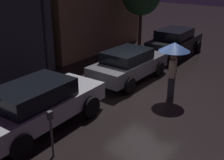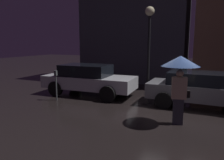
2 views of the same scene
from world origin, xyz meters
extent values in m
plane|color=black|center=(0.00, 0.00, 0.00)|extent=(60.00, 60.00, 0.00)
cube|color=#3D3D47|center=(-3.54, 6.50, 3.71)|extent=(6.76, 3.00, 7.42)
cube|color=#B7B7BF|center=(-4.10, 1.32, 0.65)|extent=(4.50, 1.86, 0.58)
cube|color=black|center=(-4.28, 1.32, 1.21)|extent=(2.36, 1.58, 0.54)
cylinder|color=black|center=(-2.72, 2.17, 0.36)|extent=(0.72, 0.22, 0.72)
cylinder|color=black|center=(-2.72, 0.47, 0.36)|extent=(0.72, 0.22, 0.72)
cylinder|color=black|center=(-5.48, 2.17, 0.36)|extent=(0.72, 0.22, 0.72)
cylinder|color=black|center=(-5.48, 0.47, 0.36)|extent=(0.72, 0.22, 0.72)
cube|color=slate|center=(0.88, 1.35, 0.62)|extent=(4.01, 1.73, 0.59)
cube|color=black|center=(0.73, 1.35, 1.15)|extent=(2.09, 1.50, 0.47)
cylinder|color=black|center=(-0.35, 2.19, 0.33)|extent=(0.66, 0.22, 0.66)
cylinder|color=black|center=(-0.35, 0.51, 0.33)|extent=(0.66, 0.22, 0.66)
cube|color=#383842|center=(0.37, -0.94, 0.41)|extent=(0.34, 0.27, 0.82)
cube|color=#D1B293|center=(0.37, -0.94, 1.16)|extent=(0.48, 0.29, 0.68)
sphere|color=tan|center=(0.37, -0.94, 1.62)|extent=(0.22, 0.22, 0.22)
cylinder|color=black|center=(0.37, -0.94, 1.43)|extent=(0.02, 0.02, 0.80)
cone|color=navy|center=(0.37, -0.94, 1.99)|extent=(1.15, 1.15, 0.32)
cube|color=black|center=(0.61, -0.94, 0.99)|extent=(0.18, 0.13, 0.22)
cylinder|color=#4C5154|center=(-4.93, -0.15, 0.56)|extent=(0.06, 0.06, 1.11)
cube|color=#4C5154|center=(-4.93, -0.15, 1.22)|extent=(0.12, 0.10, 0.22)
cylinder|color=black|center=(-1.78, 3.58, 1.94)|extent=(0.14, 0.14, 3.87)
sphere|color=#F9EAB7|center=(-1.78, 3.58, 4.11)|extent=(0.48, 0.48, 0.48)
camera|label=1|loc=(-8.92, -5.08, 4.61)|focal=45.00mm
camera|label=2|loc=(1.13, -7.76, 2.54)|focal=35.00mm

